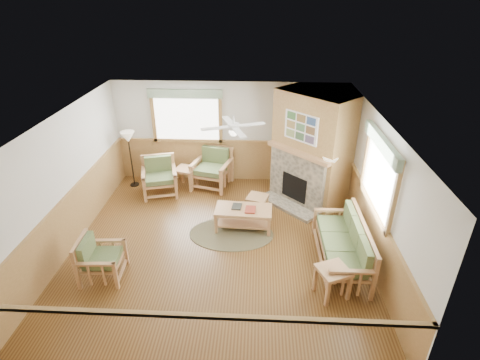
{
  "coord_description": "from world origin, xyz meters",
  "views": [
    {
      "loc": [
        0.76,
        -6.3,
        4.8
      ],
      "look_at": [
        0.4,
        0.7,
        1.15
      ],
      "focal_mm": 28.0,
      "sensor_mm": 36.0,
      "label": 1
    }
  ],
  "objects_px": {
    "armchair_back_right": "(212,168)",
    "end_table_chairs": "(186,178)",
    "coffee_table": "(243,218)",
    "footstool": "(257,204)",
    "floor_lamp_left": "(131,159)",
    "floor_lamp_right": "(327,187)",
    "armchair_left": "(102,258)",
    "armchair_back_left": "(159,177)",
    "sofa": "(341,244)",
    "end_table_sofa": "(332,282)"
  },
  "relations": [
    {
      "from": "sofa",
      "to": "coffee_table",
      "type": "height_order",
      "value": "sofa"
    },
    {
      "from": "armchair_left",
      "to": "armchair_back_left",
      "type": "bearing_deg",
      "value": -8.94
    },
    {
      "from": "end_table_sofa",
      "to": "floor_lamp_left",
      "type": "xyz_separation_m",
      "value": [
        -4.64,
        3.81,
        0.48
      ]
    },
    {
      "from": "coffee_table",
      "to": "footstool",
      "type": "bearing_deg",
      "value": 70.34
    },
    {
      "from": "end_table_chairs",
      "to": "floor_lamp_left",
      "type": "relative_size",
      "value": 0.37
    },
    {
      "from": "footstool",
      "to": "floor_lamp_left",
      "type": "relative_size",
      "value": 0.3
    },
    {
      "from": "end_table_chairs",
      "to": "end_table_sofa",
      "type": "relative_size",
      "value": 1.0
    },
    {
      "from": "armchair_left",
      "to": "coffee_table",
      "type": "distance_m",
      "value": 3.03
    },
    {
      "from": "sofa",
      "to": "floor_lamp_right",
      "type": "bearing_deg",
      "value": -178.74
    },
    {
      "from": "footstool",
      "to": "coffee_table",
      "type": "bearing_deg",
      "value": -112.53
    },
    {
      "from": "sofa",
      "to": "armchair_back_left",
      "type": "relative_size",
      "value": 2.09
    },
    {
      "from": "floor_lamp_right",
      "to": "armchair_back_right",
      "type": "bearing_deg",
      "value": 154.84
    },
    {
      "from": "sofa",
      "to": "footstool",
      "type": "distance_m",
      "value": 2.44
    },
    {
      "from": "armchair_back_left",
      "to": "coffee_table",
      "type": "bearing_deg",
      "value": -48.68
    },
    {
      "from": "end_table_chairs",
      "to": "floor_lamp_right",
      "type": "bearing_deg",
      "value": -18.9
    },
    {
      "from": "floor_lamp_left",
      "to": "floor_lamp_right",
      "type": "relative_size",
      "value": 1.03
    },
    {
      "from": "armchair_back_left",
      "to": "armchair_left",
      "type": "relative_size",
      "value": 1.15
    },
    {
      "from": "armchair_left",
      "to": "footstool",
      "type": "bearing_deg",
      "value": -52.92
    },
    {
      "from": "footstool",
      "to": "floor_lamp_right",
      "type": "relative_size",
      "value": 0.31
    },
    {
      "from": "armchair_back_right",
      "to": "floor_lamp_left",
      "type": "distance_m",
      "value": 2.13
    },
    {
      "from": "footstool",
      "to": "floor_lamp_left",
      "type": "bearing_deg",
      "value": 161.03
    },
    {
      "from": "armchair_left",
      "to": "coffee_table",
      "type": "xyz_separation_m",
      "value": [
        2.51,
        1.69,
        -0.16
      ]
    },
    {
      "from": "armchair_back_right",
      "to": "end_table_chairs",
      "type": "distance_m",
      "value": 0.72
    },
    {
      "from": "armchair_left",
      "to": "end_table_chairs",
      "type": "bearing_deg",
      "value": -18.1
    },
    {
      "from": "armchair_back_left",
      "to": "floor_lamp_left",
      "type": "relative_size",
      "value": 0.61
    },
    {
      "from": "armchair_back_right",
      "to": "floor_lamp_left",
      "type": "bearing_deg",
      "value": -162.72
    },
    {
      "from": "armchair_left",
      "to": "floor_lamp_right",
      "type": "distance_m",
      "value": 4.96
    },
    {
      "from": "armchair_left",
      "to": "floor_lamp_right",
      "type": "height_order",
      "value": "floor_lamp_right"
    },
    {
      "from": "armchair_back_right",
      "to": "end_table_chairs",
      "type": "bearing_deg",
      "value": -154.44
    },
    {
      "from": "armchair_back_right",
      "to": "coffee_table",
      "type": "height_order",
      "value": "armchair_back_right"
    },
    {
      "from": "armchair_back_right",
      "to": "sofa",
      "type": "bearing_deg",
      "value": -31.91
    },
    {
      "from": "armchair_back_right",
      "to": "armchair_left",
      "type": "distance_m",
      "value": 3.96
    },
    {
      "from": "armchair_left",
      "to": "end_table_sofa",
      "type": "distance_m",
      "value": 4.13
    },
    {
      "from": "sofa",
      "to": "armchair_left",
      "type": "xyz_separation_m",
      "value": [
        -4.42,
        -0.59,
        -0.04
      ]
    },
    {
      "from": "armchair_left",
      "to": "end_table_chairs",
      "type": "xyz_separation_m",
      "value": [
        0.91,
        3.5,
        -0.13
      ]
    },
    {
      "from": "sofa",
      "to": "footstool",
      "type": "relative_size",
      "value": 4.32
    },
    {
      "from": "coffee_table",
      "to": "footstool",
      "type": "distance_m",
      "value": 0.78
    },
    {
      "from": "end_table_sofa",
      "to": "armchair_left",
      "type": "bearing_deg",
      "value": 176.28
    },
    {
      "from": "end_table_sofa",
      "to": "footstool",
      "type": "relative_size",
      "value": 1.23
    },
    {
      "from": "floor_lamp_left",
      "to": "coffee_table",
      "type": "bearing_deg",
      "value": -31.53
    },
    {
      "from": "sofa",
      "to": "floor_lamp_right",
      "type": "distance_m",
      "value": 1.75
    },
    {
      "from": "armchair_back_left",
      "to": "coffee_table",
      "type": "distance_m",
      "value": 2.66
    },
    {
      "from": "end_table_chairs",
      "to": "floor_lamp_left",
      "type": "xyz_separation_m",
      "value": [
        -1.43,
        0.05,
        0.49
      ]
    },
    {
      "from": "sofa",
      "to": "floor_lamp_right",
      "type": "xyz_separation_m",
      "value": [
        -0.04,
        1.73,
        0.29
      ]
    },
    {
      "from": "floor_lamp_right",
      "to": "coffee_table",
      "type": "bearing_deg",
      "value": -161.41
    },
    {
      "from": "armchair_back_left",
      "to": "end_table_chairs",
      "type": "xyz_separation_m",
      "value": [
        0.61,
        0.36,
        -0.19
      ]
    },
    {
      "from": "sofa",
      "to": "armchair_left",
      "type": "bearing_deg",
      "value": -82.44
    },
    {
      "from": "floor_lamp_left",
      "to": "armchair_back_left",
      "type": "bearing_deg",
      "value": -26.23
    },
    {
      "from": "armchair_back_left",
      "to": "end_table_chairs",
      "type": "relative_size",
      "value": 1.68
    },
    {
      "from": "armchair_back_left",
      "to": "coffee_table",
      "type": "xyz_separation_m",
      "value": [
        2.21,
        -1.46,
        -0.22
      ]
    }
  ]
}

